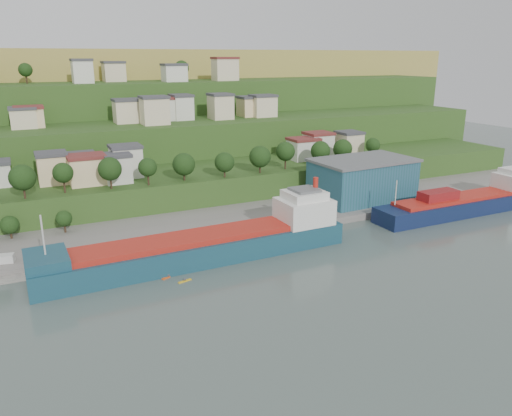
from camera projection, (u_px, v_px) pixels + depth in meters
ground at (251, 265)px, 111.84m from camera, size 500.00×500.00×0.00m
quay at (272, 218)px, 144.27m from camera, size 220.00×26.00×4.00m
hillside at (112, 147)px, 257.24m from camera, size 360.00×210.56×96.00m
cargo_ship_near at (208, 247)px, 114.42m from camera, size 72.24×12.83×18.52m
cargo_ship_far at (467, 204)px, 149.21m from camera, size 59.22×10.01×16.08m
warehouse at (362, 179)px, 154.79m from camera, size 31.90×20.51×12.80m
caravan at (0, 261)px, 107.98m from camera, size 5.80×3.22×2.56m
dinghy at (43, 262)px, 109.34m from camera, size 4.22×2.32×0.80m
kayak_orange at (168, 276)px, 105.67m from camera, size 3.21×1.86×0.81m
kayak_yellow at (185, 280)px, 103.72m from camera, size 3.06×1.20×0.75m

